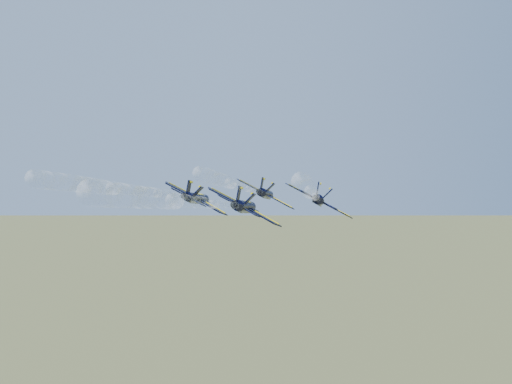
{
  "coord_description": "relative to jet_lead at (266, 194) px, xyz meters",
  "views": [
    {
      "loc": [
        -8.66,
        -94.63,
        115.38
      ],
      "look_at": [
        -0.96,
        1.13,
        108.21
      ],
      "focal_mm": 40.0,
      "sensor_mm": 36.0,
      "label": 1
    }
  ],
  "objects": [
    {
      "name": "jet_slot",
      "position": [
        -5.3,
        -23.37,
        0.0
      ],
      "size": [
        10.66,
        15.76,
        5.61
      ],
      "rotation": [
        0.0,
        0.49,
        -0.24
      ],
      "color": "black"
    },
    {
      "name": "smoke_trail_left",
      "position": [
        -21.1,
        -43.35,
        0.03
      ],
      "size": [
        12.74,
        46.11,
        2.03
      ],
      "rotation": [
        0.0,
        0.49,
        -0.24
      ],
      "color": "white"
    },
    {
      "name": "smoke_trail_lead",
      "position": [
        -8.52,
        -34.79,
        0.03
      ],
      "size": [
        12.74,
        46.11,
        2.03
      ],
      "rotation": [
        0.0,
        0.49,
        -0.24
      ],
      "color": "white"
    },
    {
      "name": "smoke_trail_slot",
      "position": [
        -13.81,
        -58.16,
        0.03
      ],
      "size": [
        12.74,
        46.11,
        2.03
      ],
      "rotation": [
        0.0,
        0.49,
        -0.24
      ],
      "color": "white"
    },
    {
      "name": "jet_right",
      "position": [
        7.21,
        -14.71,
        0.0
      ],
      "size": [
        10.66,
        15.76,
        5.61
      ],
      "rotation": [
        0.0,
        0.49,
        -0.24
      ],
      "color": "black"
    },
    {
      "name": "smoke_trail_right",
      "position": [
        -1.31,
        -49.51,
        0.03
      ],
      "size": [
        12.74,
        46.11,
        2.03
      ],
      "rotation": [
        0.0,
        0.49,
        -0.24
      ],
      "color": "white"
    },
    {
      "name": "jet_lead",
      "position": [
        0.0,
        0.0,
        0.0
      ],
      "size": [
        10.66,
        15.76,
        5.61
      ],
      "rotation": [
        0.0,
        0.49,
        -0.24
      ],
      "color": "black"
    },
    {
      "name": "jet_left",
      "position": [
        -12.58,
        -8.56,
        0.0
      ],
      "size": [
        10.66,
        15.76,
        5.61
      ],
      "rotation": [
        0.0,
        0.49,
        -0.24
      ],
      "color": "black"
    }
  ]
}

